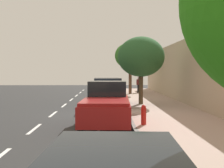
{
  "coord_description": "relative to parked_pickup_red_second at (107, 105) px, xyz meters",
  "views": [
    {
      "loc": [
        0.51,
        -16.23,
        2.39
      ],
      "look_at": [
        1.0,
        10.89,
        1.24
      ],
      "focal_mm": 46.42,
      "sensor_mm": 36.0,
      "label": 1
    }
  ],
  "objects": [
    {
      "name": "curb_edge",
      "position": [
        1.13,
        3.47,
        -0.82
      ],
      "size": [
        0.16,
        44.11,
        0.16
      ],
      "primitive_type": "cube",
      "color": "gray",
      "rests_on": "ground"
    },
    {
      "name": "building_facade",
      "position": [
        5.71,
        3.47,
        1.45
      ],
      "size": [
        0.5,
        44.11,
        4.69
      ],
      "primitive_type": "cube",
      "color": "tan",
      "rests_on": "ground"
    },
    {
      "name": "ground",
      "position": [
        -0.5,
        3.47,
        -0.9
      ],
      "size": [
        70.58,
        70.58,
        0.0
      ],
      "primitive_type": "plane",
      "color": "#2A2A2A"
    },
    {
      "name": "fire_hydrant",
      "position": [
        1.56,
        -0.66,
        -0.31
      ],
      "size": [
        0.22,
        0.22,
        0.84
      ],
      "color": "red",
      "rests_on": "sidewalk"
    },
    {
      "name": "parked_suv_dark_blue_mid",
      "position": [
        0.02,
        6.23,
        0.13
      ],
      "size": [
        2.09,
        4.76,
        1.99
      ],
      "color": "navy",
      "rests_on": "ground"
    },
    {
      "name": "pedestrian_on_phone",
      "position": [
        3.39,
        17.8,
        0.21
      ],
      "size": [
        0.46,
        0.47,
        1.67
      ],
      "color": "black",
      "rests_on": "sidewalk"
    },
    {
      "name": "lane_stripe_centre",
      "position": [
        -3.03,
        3.51,
        -0.9
      ],
      "size": [
        0.14,
        44.2,
        0.01
      ],
      "color": "white",
      "rests_on": "ground"
    },
    {
      "name": "parked_sedan_tan_far",
      "position": [
        0.02,
        17.25,
        -0.15
      ],
      "size": [
        1.94,
        4.45,
        1.52
      ],
      "color": "tan",
      "rests_on": "ground"
    },
    {
      "name": "lane_stripe_bike_edge",
      "position": [
        -0.34,
        3.47,
        -0.9
      ],
      "size": [
        0.12,
        44.11,
        0.01
      ],
      "primitive_type": "cube",
      "color": "white",
      "rests_on": "ground"
    },
    {
      "name": "sidewalk",
      "position": [
        3.33,
        3.47,
        -0.82
      ],
      "size": [
        4.25,
        44.11,
        0.16
      ],
      "primitive_type": "cube",
      "color": "tan",
      "rests_on": "ground"
    },
    {
      "name": "bicycle_at_curb",
      "position": [
        0.66,
        13.26,
        -0.51
      ],
      "size": [
        1.73,
        0.55,
        0.79
      ],
      "color": "black",
      "rests_on": "ground"
    },
    {
      "name": "street_tree_far_end",
      "position": [
        2.36,
        16.29,
        3.07
      ],
      "size": [
        3.1,
        3.1,
        5.16
      ],
      "color": "brown",
      "rests_on": "sidewalk"
    },
    {
      "name": "cyclist_with_backpack",
      "position": [
        0.89,
        12.8,
        0.08
      ],
      "size": [
        0.48,
        0.6,
        1.63
      ],
      "color": "#C6B284",
      "rests_on": "ground"
    },
    {
      "name": "street_tree_mid_block",
      "position": [
        2.36,
        7.14,
        2.51
      ],
      "size": [
        3.22,
        3.22,
        4.64
      ],
      "color": "#503C27",
      "rests_on": "sidewalk"
    },
    {
      "name": "parked_pickup_red_second",
      "position": [
        0.0,
        0.0,
        0.0
      ],
      "size": [
        2.2,
        5.38,
        1.95
      ],
      "color": "maroon",
      "rests_on": "ground"
    }
  ]
}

